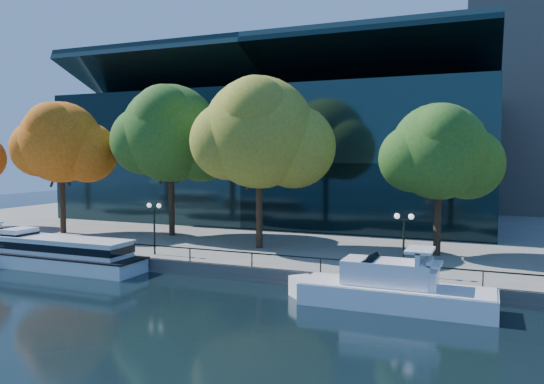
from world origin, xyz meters
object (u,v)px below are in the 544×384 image
at_px(cruiser_far, 405,293).
at_px(tree_1, 62,144).
at_px(tree_2, 172,135).
at_px(lamp_2, 404,230).
at_px(cruiser_near, 387,288).
at_px(lamp_1, 154,217).
at_px(tree_3, 261,135).
at_px(tree_4, 441,154).
at_px(tour_boat, 56,253).

height_order(cruiser_far, tree_1, tree_1).
xyz_separation_m(tree_2, lamp_2, (23.18, -8.87, -6.67)).
relative_size(cruiser_near, lamp_1, 3.02).
height_order(cruiser_near, lamp_2, lamp_2).
relative_size(tree_1, tree_3, 0.91).
height_order(tree_1, tree_4, tree_1).
height_order(tree_3, tree_4, tree_3).
relative_size(tree_1, lamp_1, 3.24).
relative_size(tree_3, lamp_2, 3.54).
height_order(tree_2, tree_4, tree_2).
distance_m(tour_boat, cruiser_far, 26.56).
bearing_deg(lamp_2, tree_1, 169.75).
xyz_separation_m(tour_boat, tree_4, (27.35, 11.44, 7.64)).
bearing_deg(tree_1, cruiser_far, -16.43).
relative_size(lamp_1, lamp_2, 1.00).
bearing_deg(lamp_2, tree_2, 159.05).
distance_m(tree_3, lamp_1, 10.88).
xyz_separation_m(cruiser_near, tree_4, (1.79, 12.15, 7.80)).
bearing_deg(cruiser_far, tree_2, 151.47).
bearing_deg(tree_3, tree_4, 9.37).
bearing_deg(tree_3, tree_2, 163.65).
relative_size(cruiser_far, tree_4, 0.77).
xyz_separation_m(tour_boat, cruiser_near, (25.56, -0.70, -0.15)).
bearing_deg(tree_3, lamp_2, -24.65).
bearing_deg(lamp_1, tree_3, 41.09).
height_order(cruiser_near, tree_4, tree_4).
bearing_deg(lamp_2, cruiser_far, -80.29).
height_order(tree_3, lamp_2, tree_3).
bearing_deg(tree_4, cruiser_far, -93.76).
bearing_deg(tree_3, cruiser_near, -38.74).
distance_m(tour_boat, tree_1, 15.37).
distance_m(tree_1, tree_4, 35.81).
bearing_deg(tree_1, tour_boat, -48.73).
bearing_deg(lamp_1, cruiser_near, -12.20).
bearing_deg(tree_3, tree_1, 178.84).
xyz_separation_m(cruiser_near, tree_3, (-12.25, 9.83, 9.34)).
relative_size(cruiser_near, lamp_2, 3.02).
bearing_deg(cruiser_far, tree_4, 86.24).
xyz_separation_m(tree_4, lamp_1, (-20.64, -8.07, -4.91)).
bearing_deg(cruiser_far, tour_boat, 178.41).
bearing_deg(tour_boat, cruiser_far, -1.59).
bearing_deg(tree_4, tour_boat, -157.30).
height_order(lamp_1, lamp_2, same).
xyz_separation_m(cruiser_far, tree_3, (-13.24, 9.86, 9.49)).
xyz_separation_m(lamp_1, lamp_2, (19.14, 0.00, 0.00)).
distance_m(cruiser_near, tree_4, 14.55).
height_order(tour_boat, cruiser_far, cruiser_far).
bearing_deg(tour_boat, cruiser_near, -1.58).
bearing_deg(tour_boat, lamp_2, 7.43).
xyz_separation_m(tour_boat, lamp_2, (25.85, 3.37, 2.73)).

